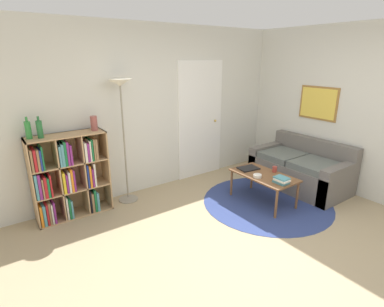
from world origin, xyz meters
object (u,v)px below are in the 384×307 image
Objects in this scene: couch at (302,170)px; bowl at (257,176)px; coffee_table at (264,177)px; bottle_left at (28,130)px; vase_on_shelf at (94,123)px; cup at (275,169)px; bottle_middle at (40,129)px; bookshelf at (67,177)px; floor_lamp at (121,100)px; laptop at (248,168)px.

couch is 12.61× the size of bowl.
bottle_left is at bearing 155.35° from coffee_table.
vase_on_shelf reaches higher than bowl.
cup is 0.32× the size of bottle_middle.
bowl is 3.08m from bottle_left.
bookshelf is at bearing 2.29° from bottle_middle.
floor_lamp is 2.35m from coffee_table.
floor_lamp is 2.16m from laptop.
bookshelf reaches higher than cup.
bowl reaches higher than laptop.
cup is at bearing -54.62° from laptop.
bottle_left is at bearing 156.52° from cup.
couch is 7.74× the size of vase_on_shelf.
bowl is at bearing -34.40° from vase_on_shelf.
cup is (2.67, -1.29, -0.08)m from bookshelf.
vase_on_shelf reaches higher than bookshelf.
bowl is at bearing -113.86° from laptop.
vase_on_shelf is (-2.02, 0.97, 0.80)m from laptop.
bottle_middle is (-2.92, 1.28, 0.78)m from cup.
laptop is at bearing -30.39° from floor_lamp.
coffee_table is 2.55m from vase_on_shelf.
bottle_left is at bearing 153.78° from bowl.
cup is 0.43× the size of vase_on_shelf.
laptop is at bearing 125.38° from cup.
bowl is (-1.16, -0.05, 0.18)m from couch.
bottle_left reaches higher than bowl.
coffee_table is 0.17m from bowl.
bottle_left is at bearing 177.91° from vase_on_shelf.
vase_on_shelf is (0.43, 0.00, 0.68)m from bookshelf.
cup is at bearing -25.73° from bookshelf.
bowl is 0.45× the size of bottle_middle.
floor_lamp is 21.28× the size of cup.
bottle_middle reaches higher than vase_on_shelf.
coffee_table is 11.26× the size of cup.
vase_on_shelf is at bearing 0.25° from bookshelf.
bowl reaches higher than coffee_table.
bottle_left is (-1.19, 0.05, -0.27)m from floor_lamp.
bottle_left is (-2.67, 1.31, 0.80)m from bowl.
bowl is at bearing 179.17° from cup.
vase_on_shelf is (0.67, 0.01, -0.01)m from bottle_middle.
bottle_middle reaches higher than coffee_table.
coffee_table is at bearing -24.91° from bottle_middle.
bowl is (1.47, -1.26, -1.07)m from floor_lamp.
bottle_middle reaches higher than laptop.
couch is 1.01m from coffee_table.
coffee_table is 4.87× the size of vase_on_shelf.
bookshelf is 4.26× the size of bottle_left.
couch is 3.42m from vase_on_shelf.
cup is at bearing -23.67° from bottle_middle.
floor_lamp is at bearing -2.41° from bottle_left.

